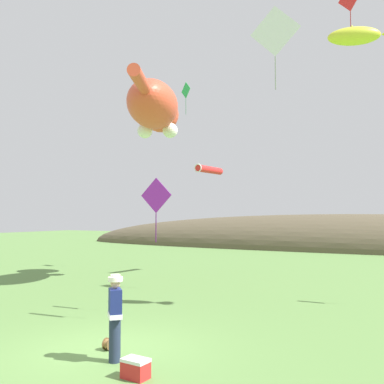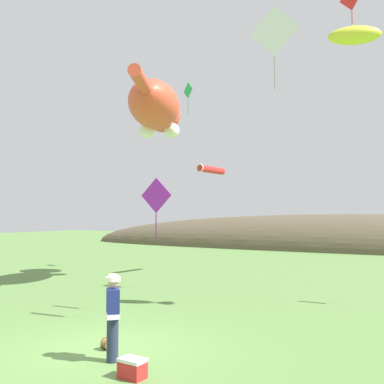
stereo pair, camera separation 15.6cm
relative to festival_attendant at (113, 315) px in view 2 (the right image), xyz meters
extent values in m
plane|color=#5B8442|center=(-0.60, 0.45, -0.95)|extent=(120.00, 120.00, 0.00)
ellipsoid|color=brown|center=(-0.60, 33.52, -0.95)|extent=(57.22, 10.32, 6.33)
cylinder|color=#232D47|center=(0.00, 0.00, -0.51)|extent=(0.24, 0.24, 0.88)
cube|color=navy|center=(0.00, 0.00, 0.23)|extent=(0.45, 0.45, 0.60)
cube|color=white|center=(0.00, 0.00, -0.01)|extent=(0.48, 0.48, 0.10)
sphere|color=tan|center=(0.00, 0.00, 0.64)|extent=(0.20, 0.20, 0.20)
cylinder|color=silver|center=(0.00, 0.00, 0.73)|extent=(0.30, 0.30, 0.09)
cylinder|color=silver|center=(0.00, 0.00, 0.79)|extent=(0.20, 0.20, 0.07)
cylinder|color=olive|center=(-0.62, 0.56, -0.82)|extent=(0.13, 0.20, 0.20)
cylinder|color=brown|center=(-0.69, 0.56, -0.82)|extent=(0.02, 0.26, 0.26)
cylinder|color=brown|center=(-0.56, 0.56, -0.82)|extent=(0.02, 0.26, 0.26)
cube|color=red|center=(0.90, -0.52, -0.80)|extent=(0.50, 0.35, 0.30)
cube|color=white|center=(0.90, -0.52, -0.62)|extent=(0.51, 0.36, 0.06)
ellipsoid|color=#E04C33|center=(-4.78, 8.53, 6.95)|extent=(3.76, 4.74, 2.00)
ellipsoid|color=white|center=(-4.86, 8.71, 6.59)|extent=(2.24, 2.99, 1.10)
sphere|color=#E04C33|center=(-5.86, 10.89, 7.15)|extent=(1.80, 1.80, 1.80)
cone|color=#4E1A11|center=(-6.31, 10.68, 7.81)|extent=(0.85, 0.85, 0.60)
cone|color=#4E1A11|center=(-5.41, 11.10, 7.81)|extent=(0.85, 0.85, 0.60)
sphere|color=white|center=(-5.94, 9.61, 6.10)|extent=(0.72, 0.72, 0.72)
sphere|color=white|center=(-4.84, 10.12, 6.10)|extent=(0.72, 0.72, 0.72)
cylinder|color=#E04C33|center=(-3.44, 5.63, 7.05)|extent=(1.36, 2.20, 0.48)
ellipsoid|color=yellow|center=(3.91, 6.60, 7.56)|extent=(1.68, 1.06, 0.55)
cone|color=yellow|center=(3.87, 6.59, 7.80)|extent=(0.33, 0.33, 0.26)
sphere|color=black|center=(3.36, 6.62, 7.61)|extent=(0.13, 0.13, 0.13)
cylinder|color=red|center=(-4.03, 12.71, 4.42)|extent=(0.63, 2.11, 0.36)
torus|color=white|center=(-4.17, 11.68, 4.42)|extent=(0.44, 0.12, 0.44)
cube|color=white|center=(2.32, 3.66, 6.92)|extent=(1.36, 0.06, 1.36)
cylinder|color=black|center=(2.32, 3.67, 6.92)|extent=(0.92, 0.05, 0.02)
cube|color=#A9A9A9|center=(2.32, 3.66, 5.79)|extent=(0.03, 0.01, 0.90)
cube|color=green|center=(-5.80, 13.37, 9.03)|extent=(0.82, 0.48, 0.94)
cylinder|color=black|center=(-5.80, 13.38, 9.03)|extent=(0.55, 0.33, 0.02)
cube|color=#1A7C35|center=(-5.80, 13.37, 8.11)|extent=(0.03, 0.02, 0.90)
cube|color=maroon|center=(3.47, 9.29, 9.16)|extent=(0.03, 0.02, 0.90)
cube|color=purple|center=(-1.62, 4.00, 2.67)|extent=(1.10, 0.04, 1.10)
cylinder|color=black|center=(-1.62, 4.02, 2.67)|extent=(0.74, 0.03, 0.02)
cube|color=#6B1A7C|center=(-1.62, 4.00, 1.67)|extent=(0.03, 0.01, 0.90)
camera|label=1|loc=(5.62, -7.09, 2.03)|focal=40.00mm
camera|label=2|loc=(5.76, -7.01, 2.03)|focal=40.00mm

